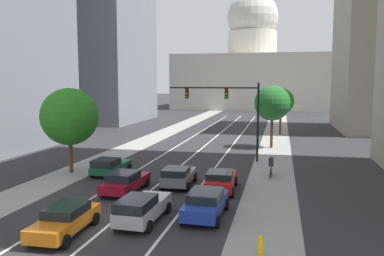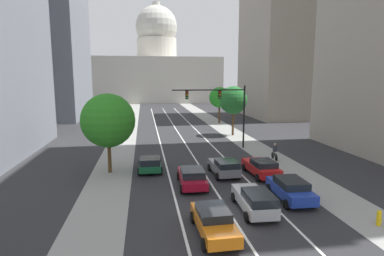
{
  "view_description": "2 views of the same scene",
  "coord_description": "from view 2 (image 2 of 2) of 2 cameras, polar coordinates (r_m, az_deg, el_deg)",
  "views": [
    {
      "loc": [
        8.58,
        -18.67,
        7.37
      ],
      "look_at": [
        -0.68,
        23.02,
        2.52
      ],
      "focal_mm": 37.53,
      "sensor_mm": 36.0,
      "label": 1
    },
    {
      "loc": [
        -5.1,
        -17.28,
        8.27
      ],
      "look_at": [
        -0.79,
        11.23,
        3.74
      ],
      "focal_mm": 30.0,
      "sensor_mm": 36.0,
      "label": 2
    }
  ],
  "objects": [
    {
      "name": "lane_stripe_center",
      "position": [
        43.38,
        -1.68,
        -2.04
      ],
      "size": [
        0.16,
        90.0,
        0.01
      ],
      "primitive_type": "cube",
      "color": "white",
      "rests_on": "ground"
    },
    {
      "name": "street_tree_far_right",
      "position": [
        58.66,
        4.9,
        5.44
      ],
      "size": [
        3.73,
        3.73,
        6.61
      ],
      "color": "#51381E",
      "rests_on": "ground"
    },
    {
      "name": "car_orange",
      "position": [
        17.79,
        3.88,
        -16.11
      ],
      "size": [
        2.06,
        4.64,
        1.4
      ],
      "rotation": [
        0.0,
        0.0,
        1.6
      ],
      "color": "orange",
      "rests_on": "ground"
    },
    {
      "name": "car_red",
      "position": [
        28.05,
        12.23,
        -6.8
      ],
      "size": [
        2.21,
        4.7,
        1.45
      ],
      "rotation": [
        0.0,
        0.0,
        1.61
      ],
      "color": "red",
      "rests_on": "ground"
    },
    {
      "name": "car_blue",
      "position": [
        23.21,
        17.11,
        -10.28
      ],
      "size": [
        2.15,
        4.5,
        1.48
      ],
      "rotation": [
        0.0,
        0.0,
        1.55
      ],
      "color": "#1E389E",
      "rests_on": "ground"
    },
    {
      "name": "street_tree_near_left",
      "position": [
        28.51,
        -14.7,
        1.28
      ],
      "size": [
        4.66,
        4.66,
        6.96
      ],
      "color": "#51381E",
      "rests_on": "ground"
    },
    {
      "name": "sidewalk_left",
      "position": [
        53.01,
        -11.61,
        -0.22
      ],
      "size": [
        3.55,
        130.0,
        0.01
      ],
      "primitive_type": "cube",
      "color": "gray",
      "rests_on": "ground"
    },
    {
      "name": "car_crimson",
      "position": [
        24.86,
        0.01,
        -8.66
      ],
      "size": [
        2.2,
        4.72,
        1.45
      ],
      "rotation": [
        0.0,
        0.0,
        1.54
      ],
      "color": "maroon",
      "rests_on": "ground"
    },
    {
      "name": "sidewalk_right",
      "position": [
        54.52,
        5.41,
        0.18
      ],
      "size": [
        3.55,
        130.0,
        0.01
      ],
      "primitive_type": "cube",
      "color": "gray",
      "rests_on": "ground"
    },
    {
      "name": "fire_hydrant",
      "position": [
        21.51,
        30.29,
        -13.61
      ],
      "size": [
        0.26,
        0.35,
        0.91
      ],
      "color": "yellow",
      "rests_on": "ground"
    },
    {
      "name": "capitol_building",
      "position": [
        117.65,
        -6.2,
        10.04
      ],
      "size": [
        41.6,
        29.66,
        34.37
      ],
      "color": "beige",
      "rests_on": "ground"
    },
    {
      "name": "car_gray",
      "position": [
        27.58,
        5.77,
        -6.88
      ],
      "size": [
        2.14,
        4.18,
        1.48
      ],
      "rotation": [
        0.0,
        0.0,
        1.6
      ],
      "color": "slate",
      "rests_on": "ground"
    },
    {
      "name": "cyclist",
      "position": [
        33.63,
        14.49,
        -4.1
      ],
      "size": [
        0.37,
        1.7,
        1.72
      ],
      "rotation": [
        0.0,
        0.0,
        1.52
      ],
      "color": "black",
      "rests_on": "ground"
    },
    {
      "name": "street_tree_mid_right",
      "position": [
        46.42,
        7.37,
        4.91
      ],
      "size": [
        4.0,
        4.0,
        7.09
      ],
      "color": "#51381E",
      "rests_on": "ground"
    },
    {
      "name": "car_silver",
      "position": [
        20.64,
        11.09,
        -12.43
      ],
      "size": [
        2.04,
        4.64,
        1.54
      ],
      "rotation": [
        0.0,
        0.0,
        1.54
      ],
      "color": "#B2B5BA",
      "rests_on": "ground"
    },
    {
      "name": "lane_stripe_left",
      "position": [
        43.12,
        -5.79,
        -2.15
      ],
      "size": [
        0.16,
        90.0,
        0.01
      ],
      "primitive_type": "cube",
      "color": "white",
      "rests_on": "ground"
    },
    {
      "name": "office_tower_far_left",
      "position": [
        73.24,
        -24.71,
        14.04
      ],
      "size": [
        14.95,
        21.59,
        31.53
      ],
      "color": "gray",
      "rests_on": "ground"
    },
    {
      "name": "lane_stripe_right",
      "position": [
        43.85,
        2.36,
        -1.93
      ],
      "size": [
        0.16,
        90.0,
        0.01
      ],
      "primitive_type": "cube",
      "color": "white",
      "rests_on": "ground"
    },
    {
      "name": "office_tower_far_right",
      "position": [
        72.42,
        16.59,
        14.92
      ],
      "size": [
        15.89,
        19.89,
        32.48
      ],
      "color": "#9E9384",
      "rests_on": "ground"
    },
    {
      "name": "ground_plane",
      "position": [
        58.1,
        -3.47,
        0.74
      ],
      "size": [
        400.0,
        400.0,
        0.0
      ],
      "primitive_type": "plane",
      "color": "#2B2B2D"
    },
    {
      "name": "car_green",
      "position": [
        28.91,
        -7.48,
        -6.23
      ],
      "size": [
        2.16,
        4.21,
        1.43
      ],
      "rotation": [
        0.0,
        0.0,
        1.55
      ],
      "color": "#14512D",
      "rests_on": "ground"
    },
    {
      "name": "traffic_signal_mast",
      "position": [
        37.28,
        5.46,
        4.36
      ],
      "size": [
        8.55,
        0.39,
        7.37
      ],
      "color": "black",
      "rests_on": "ground"
    }
  ]
}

